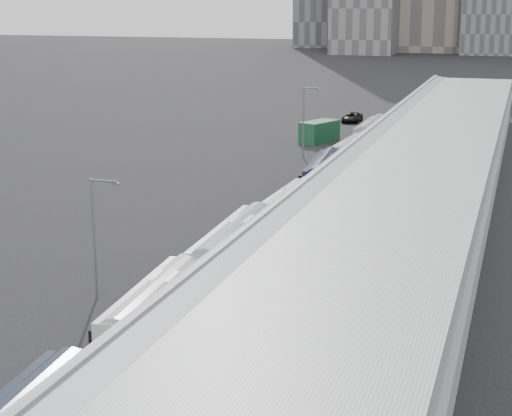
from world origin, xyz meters
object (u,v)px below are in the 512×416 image
at_px(bus_2, 156,316).
at_px(bus_3, 235,255).
at_px(bus_6, 352,157).
at_px(bus_5, 324,178).
at_px(bus_4, 289,214).
at_px(street_lamp_near, 96,229).
at_px(street_lamp_far, 305,117).
at_px(suv, 352,117).
at_px(shipping_container, 319,132).
at_px(bus_7, 372,137).

xyz_separation_m(bus_2, bus_3, (0.59, 12.40, 0.18)).
bearing_deg(bus_6, bus_5, -88.75).
bearing_deg(bus_4, street_lamp_near, -109.13).
xyz_separation_m(street_lamp_far, suv, (-0.42, 32.31, -4.27)).
distance_m(bus_5, street_lamp_near, 36.27).
bearing_deg(street_lamp_near, bus_3, 44.02).
bearing_deg(street_lamp_far, bus_5, -69.97).
distance_m(bus_3, shipping_container, 59.67).
bearing_deg(bus_6, shipping_container, 117.54).
relative_size(bus_7, suv, 2.32).
bearing_deg(street_lamp_near, suv, 90.19).
distance_m(bus_4, bus_5, 15.39).
bearing_deg(bus_5, bus_6, 82.61).
bearing_deg(street_lamp_far, bus_3, -81.60).
xyz_separation_m(bus_7, street_lamp_far, (-6.98, -8.48, 3.45)).
relative_size(bus_3, street_lamp_near, 1.68).
bearing_deg(street_lamp_far, bus_2, -83.89).
distance_m(street_lamp_near, suv, 86.71).
relative_size(bus_7, street_lamp_far, 1.49).
xyz_separation_m(bus_2, bus_6, (0.95, 53.01, 0.09)).
xyz_separation_m(bus_3, suv, (-7.42, 79.72, -0.89)).
bearing_deg(shipping_container, bus_6, -43.30).
height_order(bus_3, bus_5, bus_3).
relative_size(bus_2, shipping_container, 2.01).
bearing_deg(bus_6, bus_4, -86.37).
bearing_deg(bus_5, street_lamp_far, 104.90).
height_order(bus_3, street_lamp_far, street_lamp_far).
bearing_deg(bus_4, bus_5, 93.50).
bearing_deg(bus_6, street_lamp_near, -95.46).
bearing_deg(street_lamp_far, suv, 90.75).
bearing_deg(suv, bus_4, -82.07).
xyz_separation_m(bus_5, street_lamp_near, (-7.02, -35.45, 3.18)).
xyz_separation_m(bus_7, street_lamp_near, (-7.12, -62.80, 3.13)).
distance_m(bus_3, suv, 80.07).
bearing_deg(suv, bus_6, -77.54).
relative_size(bus_4, street_lamp_far, 1.41).
bearing_deg(bus_6, suv, 104.75).
bearing_deg(bus_6, bus_2, -87.52).
relative_size(bus_5, suv, 2.27).
bearing_deg(bus_3, bus_6, 87.56).
height_order(bus_4, bus_6, bus_6).
distance_m(bus_2, suv, 92.38).
xyz_separation_m(bus_2, bus_4, (1.01, 25.57, 0.03)).
bearing_deg(bus_2, street_lamp_near, 136.34).
bearing_deg(street_lamp_near, bus_6, 81.03).
bearing_deg(street_lamp_far, shipping_container, 94.45).
relative_size(bus_6, suv, 2.30).
xyz_separation_m(bus_6, bus_7, (-0.37, 15.28, 0.03)).
bearing_deg(bus_4, suv, 98.22).
distance_m(bus_2, bus_7, 68.30).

